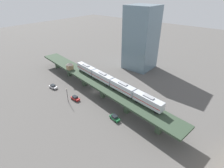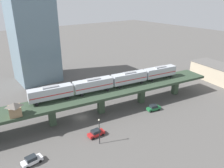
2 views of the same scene
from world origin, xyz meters
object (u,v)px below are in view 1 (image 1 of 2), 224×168
Objects in this scene: street_car_white at (53,87)px; street_car_green at (115,118)px; delivery_truck at (109,79)px; street_lamp at (67,94)px; street_car_red at (75,98)px; signal_hut at (70,66)px; subway_train at (112,82)px; office_tower at (141,39)px.

street_car_white and street_car_green have the same top height.
delivery_truck reaches higher than street_car_white.
street_car_red is at bearing 162.58° from street_lamp.
signal_hut reaches higher than street_lamp.
subway_train is at bearing -136.13° from street_car_green.
street_car_white is at bearing -100.64° from street_lamp.
office_tower is at bearing 176.66° from delivery_truck.
delivery_truck is at bearing -3.34° from office_tower.
street_lamp is at bearing -17.42° from street_car_red.
signal_hut is at bearing 177.66° from street_car_white.
subway_train is at bearing 14.99° from office_tower.
street_car_green is 0.63× the size of delivery_truck.
street_lamp is at bearing -80.52° from street_car_green.
delivery_truck is at bearing -135.47° from street_car_green.
signal_hut is 0.10× the size of office_tower.
signal_hut reaches higher than street_car_red.
office_tower is at bearing 154.81° from signal_hut.
office_tower reaches higher than street_lamp.
delivery_truck is at bearing 124.80° from signal_hut.
office_tower reaches higher than street_car_red.
street_lamp reaches higher than street_car_red.
office_tower is at bearing 176.57° from street_lamp.
signal_hut is 20.75m from street_car_red.
office_tower is (-48.88, -19.73, 17.06)m from street_car_green.
signal_hut is 0.53× the size of street_lamp.
subway_train reaches higher than signal_hut.
street_car_white is 0.98× the size of street_car_green.
street_car_green is at bearing 44.53° from delivery_truck.
office_tower is (-52.70, 3.16, 13.89)m from street_lamp.
subway_train is 18.30m from street_car_red.
street_car_red is 22.40m from delivery_truck.
delivery_truck is 25.65m from street_lamp.
street_car_white is 0.66× the size of street_lamp.
street_car_red is at bearing 56.09° from signal_hut.
office_tower reaches higher than signal_hut.
subway_train is 7.16× the size of street_lamp.
office_tower is at bearing -165.01° from subway_train.
street_car_white is at bearing -88.65° from street_car_green.
street_lamp reaches higher than delivery_truck.
street_car_green is at bearing 99.48° from street_lamp.
delivery_truck is at bearing -134.96° from subway_train.
subway_train is 32.11m from street_car_white.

